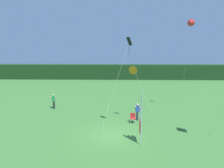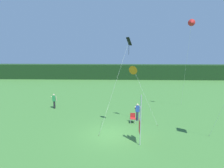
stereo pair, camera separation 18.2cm
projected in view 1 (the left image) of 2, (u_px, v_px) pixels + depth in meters
name	position (u px, v px, depth m)	size (l,w,h in m)	color
ground_plane	(111.00, 134.00, 15.92)	(120.00, 120.00, 0.00)	#3D7533
distant_treeline	(114.00, 72.00, 41.74)	(80.00, 2.40, 3.10)	#193819
banner_flag	(141.00, 120.00, 14.12)	(0.06, 1.03, 3.76)	#B7B7BC
person_near_banner	(137.00, 111.00, 18.69)	(0.55, 0.48, 1.67)	#2D334C
person_mid_field	(54.00, 101.00, 22.17)	(0.55, 0.48, 1.70)	black
folding_chair	(133.00, 117.00, 18.23)	(0.51, 0.51, 0.89)	#BCBCC1
kite_black_diamond_0	(127.00, 49.00, 15.46)	(2.62, 1.69, 7.75)	brown
kite_orange_delta_1	(134.00, 70.00, 18.07)	(2.65, 1.78, 5.33)	brown
kite_red_delta_2	(191.00, 23.00, 19.84)	(0.77, 2.59, 9.73)	brown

